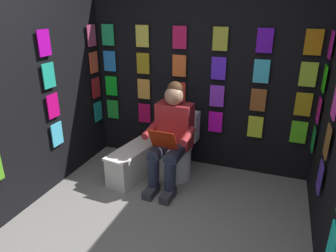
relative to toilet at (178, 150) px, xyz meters
name	(u,v)px	position (x,y,z in m)	size (l,w,h in m)	color
display_wall_back	(200,82)	(-0.13, -0.43, 0.75)	(2.85, 0.14, 2.15)	black
display_wall_right	(45,94)	(1.29, 0.65, 0.75)	(0.14, 2.06, 2.15)	black
toilet	(178,150)	(0.00, 0.00, 0.00)	(0.41, 0.56, 0.77)	white
person_reading	(171,136)	(0.01, 0.23, 0.27)	(0.54, 0.69, 1.19)	maroon
comic_longbox_near	(133,162)	(0.48, 0.25, -0.14)	(0.41, 0.79, 0.37)	white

